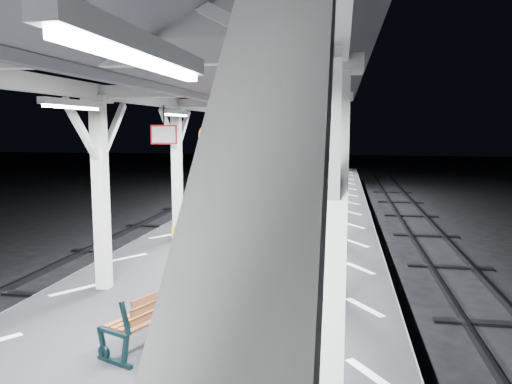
# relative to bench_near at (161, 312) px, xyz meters

# --- Properties ---
(ground) EXTENTS (120.00, 120.00, 0.00)m
(ground) POSITION_rel_bench_near_xyz_m (0.20, 3.99, -1.43)
(ground) COLOR black
(ground) RESTS_ON ground
(platform) EXTENTS (6.00, 50.00, 1.00)m
(platform) POSITION_rel_bench_near_xyz_m (0.20, 3.99, -0.93)
(platform) COLOR black
(platform) RESTS_ON ground
(hazard_stripes_left) EXTENTS (1.00, 48.00, 0.01)m
(hazard_stripes_left) POSITION_rel_bench_near_xyz_m (-2.25, 3.99, -0.43)
(hazard_stripes_left) COLOR silver
(hazard_stripes_left) RESTS_ON platform
(hazard_stripes_right) EXTENTS (1.00, 48.00, 0.01)m
(hazard_stripes_right) POSITION_rel_bench_near_xyz_m (2.65, 3.99, -0.43)
(hazard_stripes_right) COLOR silver
(hazard_stripes_right) RESTS_ON platform
(track_left) EXTENTS (2.20, 60.00, 0.16)m
(track_left) POSITION_rel_bench_near_xyz_m (-4.80, 3.99, -1.36)
(track_left) COLOR #2D2D33
(track_left) RESTS_ON ground
(track_right) EXTENTS (2.20, 60.00, 0.16)m
(track_right) POSITION_rel_bench_near_xyz_m (5.20, 3.99, -1.36)
(track_right) COLOR #2D2D33
(track_right) RESTS_ON ground
(canopy) EXTENTS (5.40, 49.00, 4.65)m
(canopy) POSITION_rel_bench_near_xyz_m (0.20, 3.97, 3.13)
(canopy) COLOR beige
(canopy) RESTS_ON platform
(bench_near) EXTENTS (1.07, 1.60, 0.82)m
(bench_near) POSITION_rel_bench_near_xyz_m (0.00, 0.00, 0.00)
(bench_near) COLOR black
(bench_near) RESTS_ON platform
(bench_mid) EXTENTS (1.07, 1.80, 0.92)m
(bench_mid) POSITION_rel_bench_near_xyz_m (0.08, 1.62, 0.05)
(bench_mid) COLOR black
(bench_mid) RESTS_ON platform
(bench_far) EXTENTS (0.88, 1.80, 0.94)m
(bench_far) POSITION_rel_bench_near_xyz_m (-0.15, 17.54, 0.07)
(bench_far) COLOR black
(bench_far) RESTS_ON platform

